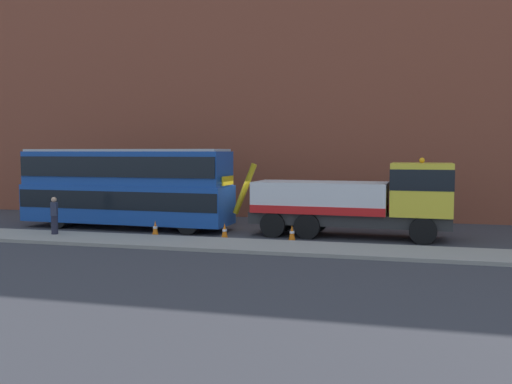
{
  "coord_description": "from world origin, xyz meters",
  "views": [
    {
      "loc": [
        7.3,
        -25.66,
        3.94
      ],
      "look_at": [
        0.74,
        -0.3,
        2.0
      ],
      "focal_mm": 38.51,
      "sensor_mm": 36.0,
      "label": 1
    }
  ],
  "objects_px": {
    "traffic_cone_near_truck": "(292,233)",
    "recovery_tow_truck": "(359,199)",
    "pedestrian_onlooker": "(54,216)",
    "traffic_cone_midway": "(225,231)",
    "traffic_cone_near_bus": "(155,229)",
    "double_decker_bus": "(126,185)"
  },
  "relations": [
    {
      "from": "recovery_tow_truck",
      "to": "traffic_cone_midway",
      "type": "bearing_deg",
      "value": -159.13
    },
    {
      "from": "double_decker_bus",
      "to": "traffic_cone_midway",
      "type": "relative_size",
      "value": 15.44
    },
    {
      "from": "double_decker_bus",
      "to": "traffic_cone_midway",
      "type": "bearing_deg",
      "value": -16.34
    },
    {
      "from": "pedestrian_onlooker",
      "to": "traffic_cone_near_bus",
      "type": "height_order",
      "value": "pedestrian_onlooker"
    },
    {
      "from": "traffic_cone_near_truck",
      "to": "recovery_tow_truck",
      "type": "bearing_deg",
      "value": 33.07
    },
    {
      "from": "recovery_tow_truck",
      "to": "traffic_cone_near_truck",
      "type": "distance_m",
      "value": 3.6
    },
    {
      "from": "pedestrian_onlooker",
      "to": "traffic_cone_near_bus",
      "type": "bearing_deg",
      "value": -3.5
    },
    {
      "from": "recovery_tow_truck",
      "to": "traffic_cone_midway",
      "type": "xyz_separation_m",
      "value": [
        -5.82,
        -1.97,
        -1.42
      ]
    },
    {
      "from": "pedestrian_onlooker",
      "to": "traffic_cone_midway",
      "type": "bearing_deg",
      "value": -12.73
    },
    {
      "from": "pedestrian_onlooker",
      "to": "traffic_cone_near_truck",
      "type": "xyz_separation_m",
      "value": [
        10.76,
        1.68,
        -0.64
      ]
    },
    {
      "from": "recovery_tow_truck",
      "to": "traffic_cone_near_truck",
      "type": "xyz_separation_m",
      "value": [
        -2.77,
        -1.8,
        -1.42
      ]
    },
    {
      "from": "recovery_tow_truck",
      "to": "traffic_cone_midway",
      "type": "height_order",
      "value": "recovery_tow_truck"
    },
    {
      "from": "recovery_tow_truck",
      "to": "pedestrian_onlooker",
      "type": "relative_size",
      "value": 5.96
    },
    {
      "from": "pedestrian_onlooker",
      "to": "traffic_cone_midway",
      "type": "xyz_separation_m",
      "value": [
        7.7,
        1.51,
        -0.64
      ]
    },
    {
      "from": "recovery_tow_truck",
      "to": "traffic_cone_near_truck",
      "type": "relative_size",
      "value": 14.15
    },
    {
      "from": "pedestrian_onlooker",
      "to": "traffic_cone_midway",
      "type": "height_order",
      "value": "pedestrian_onlooker"
    },
    {
      "from": "double_decker_bus",
      "to": "pedestrian_onlooker",
      "type": "relative_size",
      "value": 6.5
    },
    {
      "from": "double_decker_bus",
      "to": "pedestrian_onlooker",
      "type": "xyz_separation_m",
      "value": [
        -1.79,
        -3.5,
        -1.25
      ]
    },
    {
      "from": "recovery_tow_truck",
      "to": "traffic_cone_near_bus",
      "type": "bearing_deg",
      "value": -166.22
    },
    {
      "from": "pedestrian_onlooker",
      "to": "traffic_cone_near_bus",
      "type": "distance_m",
      "value": 4.6
    },
    {
      "from": "double_decker_bus",
      "to": "pedestrian_onlooker",
      "type": "height_order",
      "value": "double_decker_bus"
    },
    {
      "from": "recovery_tow_truck",
      "to": "pedestrian_onlooker",
      "type": "height_order",
      "value": "recovery_tow_truck"
    }
  ]
}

